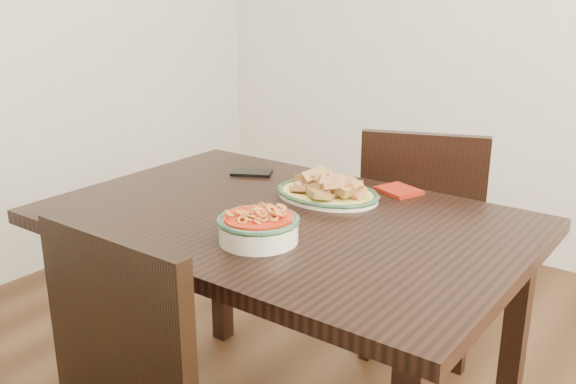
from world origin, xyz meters
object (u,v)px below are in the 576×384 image
Objects in this scene: smartphone at (252,173)px; dining_table at (284,244)px; fish_plate at (328,183)px; chair_far at (421,232)px; noodle_bowl at (258,225)px.

dining_table is at bearing -65.42° from smartphone.
chair_far is at bearing 80.01° from fish_plate.
chair_far reaches higher than dining_table.
smartphone is (-0.39, 0.45, -0.04)m from noodle_bowl.
chair_far is 4.28× the size of noodle_bowl.
fish_plate is at bearing 59.23° from chair_far.
chair_far is at bearing 87.42° from noodle_bowl.
fish_plate is (-0.09, -0.50, 0.30)m from chair_far.
fish_plate is 0.35m from smartphone.
smartphone is at bearing 141.96° from dining_table.
noodle_bowl is 1.56× the size of smartphone.
noodle_bowl is at bearing -71.30° from dining_table.
noodle_bowl is (0.05, -0.39, -0.00)m from fish_plate.
chair_far is 0.94m from noodle_bowl.
noodle_bowl reaches higher than dining_table.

